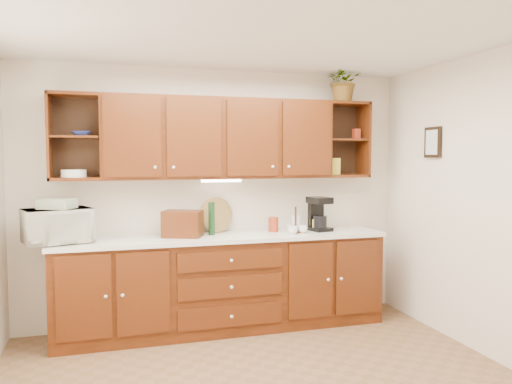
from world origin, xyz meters
TOP-DOWN VIEW (x-y plane):
  - ceiling at (0.00, 0.00)m, footprint 4.00×4.00m
  - back_wall at (0.00, 1.75)m, footprint 4.00×0.00m
  - right_wall at (2.00, 0.00)m, footprint 0.00×3.50m
  - base_cabinets at (0.00, 1.45)m, footprint 3.20×0.60m
  - countertop at (0.00, 1.44)m, footprint 3.24×0.64m
  - upper_cabinets at (0.01, 1.59)m, footprint 3.20×0.33m
  - undercabinet_light at (0.00, 1.53)m, footprint 0.40×0.05m
  - framed_picture at (1.98, 0.90)m, footprint 0.03×0.24m
  - wicker_basket at (-1.52, 1.41)m, footprint 0.27×0.27m
  - microwave at (-1.52, 1.41)m, footprint 0.65×0.54m
  - towel_stack at (-1.52, 1.41)m, footprint 0.35×0.31m
  - wine_bottle at (-0.11, 1.48)m, footprint 0.07×0.07m
  - woven_tray at (-0.03, 1.65)m, footprint 0.37×0.19m
  - bread_box at (-0.40, 1.44)m, footprint 0.42×0.35m
  - mug_tree at (0.73, 1.37)m, footprint 0.24×0.24m
  - canister_red at (0.54, 1.52)m, footprint 0.13×0.13m
  - canister_white at (0.76, 1.43)m, footprint 0.10×0.10m
  - canister_yellow at (0.99, 1.45)m, footprint 0.10×0.10m
  - coffee_maker at (1.02, 1.47)m, footprint 0.23×0.27m
  - bowl_stack at (-1.31, 1.57)m, footprint 0.19×0.19m
  - plate_stack at (-1.39, 1.58)m, footprint 0.28×0.28m
  - pantry_box_yellow at (1.26, 1.57)m, footprint 0.12×0.11m
  - pantry_box_red at (1.50, 1.57)m, footprint 0.07×0.07m
  - potted_plant at (1.33, 1.55)m, footprint 0.45×0.41m

SIDE VIEW (x-z plane):
  - base_cabinets at x=0.00m, z-range 0.00..0.90m
  - countertop at x=0.00m, z-range 0.90..0.94m
  - woven_tray at x=-0.03m, z-range 0.77..1.13m
  - mug_tree at x=0.73m, z-range 0.85..1.11m
  - canister_yellow at x=0.99m, z-range 0.94..1.06m
  - wicker_basket at x=-1.52m, z-range 0.94..1.09m
  - canister_red at x=0.54m, z-range 0.94..1.09m
  - canister_white at x=0.76m, z-range 0.94..1.12m
  - bread_box at x=-0.40m, z-range 0.94..1.19m
  - microwave at x=-1.52m, z-range 0.94..1.25m
  - wine_bottle at x=-0.11m, z-range 0.94..1.27m
  - coffee_maker at x=1.02m, z-range 0.93..1.28m
  - towel_stack at x=-1.52m, z-range 1.25..1.33m
  - back_wall at x=0.00m, z-range -0.70..3.30m
  - right_wall at x=2.00m, z-range -0.45..3.05m
  - undercabinet_light at x=0.00m, z-range 1.46..1.48m
  - plate_stack at x=-1.39m, z-range 1.52..1.59m
  - pantry_box_yellow at x=1.26m, z-range 1.52..1.69m
  - framed_picture at x=1.98m, z-range 1.70..2.00m
  - upper_cabinets at x=0.01m, z-range 1.49..2.29m
  - bowl_stack at x=-1.31m, z-range 1.90..1.94m
  - pantry_box_red at x=1.50m, z-range 1.90..2.01m
  - potted_plant at x=1.33m, z-range 2.29..2.73m
  - ceiling at x=0.00m, z-range 2.60..2.60m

